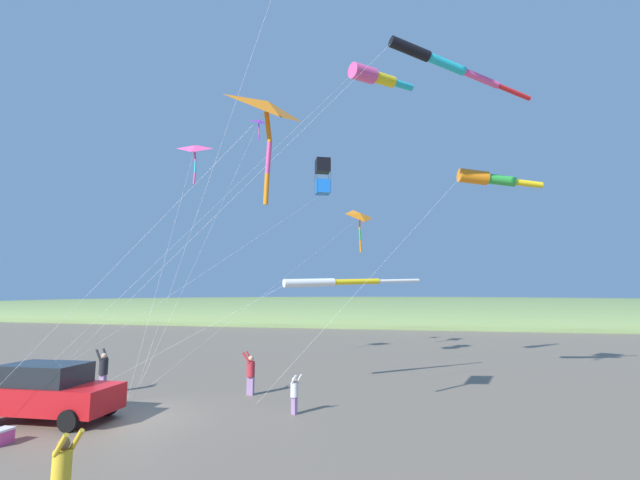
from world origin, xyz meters
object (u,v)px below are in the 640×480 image
kite_windsock_green_low_center (443,63)px  kite_windsock_rainbow_low_near (374,77)px  parked_car (50,391)px  person_adult_flyer (62,473)px  person_child_grey_jacket (103,369)px  kite_windsock_red_high_left (488,179)px  kite_delta_purple_drifting (268,109)px  kite_windsock_white_trailing (335,282)px  kite_delta_black_fish_shape (259,123)px  kite_delta_teal_far_right (194,149)px  kite_box_small_distant (323,177)px  person_child_green_jacket (250,371)px  person_bystander_far (294,392)px  kite_delta_checkered_midright (360,217)px

kite_windsock_green_low_center → kite_windsock_rainbow_low_near: 5.50m
parked_car → person_adult_flyer: size_ratio=2.60×
person_child_grey_jacket → kite_windsock_red_high_left: size_ratio=0.15×
kite_windsock_red_high_left → kite_delta_purple_drifting: kite_delta_purple_drifting is taller
kite_windsock_white_trailing → kite_windsock_red_high_left: bearing=102.3°
kite_windsock_rainbow_low_near → kite_delta_black_fish_shape: bearing=-120.4°
kite_windsock_green_low_center → person_adult_flyer: bearing=-35.7°
kite_windsock_green_low_center → kite_delta_teal_far_right: 15.47m
parked_car → kite_box_small_distant: bearing=151.3°
person_child_grey_jacket → kite_windsock_rainbow_low_near: 19.32m
parked_car → person_child_green_jacket: (-5.07, 5.10, 0.01)m
parked_car → kite_windsock_red_high_left: size_ratio=0.36×
kite_windsock_rainbow_low_near → kite_delta_teal_far_right: 11.61m
person_child_grey_jacket → person_bystander_far: 9.02m
kite_windsock_white_trailing → kite_windsock_rainbow_low_near: kite_windsock_rainbow_low_near is taller
kite_delta_checkered_midright → kite_delta_black_fish_shape: bearing=-49.1°
kite_box_small_distant → kite_delta_teal_far_right: bearing=-77.8°
parked_car → kite_windsock_white_trailing: 11.96m
person_bystander_far → kite_box_small_distant: size_ratio=0.10×
kite_windsock_white_trailing → kite_box_small_distant: bearing=-159.0°
person_adult_flyer → kite_delta_checkered_midright: size_ratio=0.11×
person_child_grey_jacket → kite_windsock_green_low_center: size_ratio=0.10×
kite_delta_teal_far_right → kite_delta_black_fish_shape: size_ratio=0.83×
parked_car → kite_delta_teal_far_right: (-10.37, -1.13, 12.20)m
person_child_grey_jacket → kite_windsock_white_trailing: kite_windsock_white_trailing is taller
kite_delta_purple_drifting → kite_windsock_rainbow_low_near: size_ratio=0.66×
parked_car → kite_windsock_red_high_left: bearing=121.1°
person_child_grey_jacket → kite_box_small_distant: kite_box_small_distant is taller
kite_box_small_distant → person_child_green_jacket: bearing=-12.2°
kite_box_small_distant → kite_delta_black_fish_shape: bearing=-113.0°
kite_windsock_white_trailing → kite_box_small_distant: kite_box_small_distant is taller
person_child_grey_jacket → person_adult_flyer: bearing=37.2°
kite_delta_purple_drifting → kite_windsock_rainbow_low_near: kite_windsock_rainbow_low_near is taller
parked_car → kite_delta_black_fish_shape: 20.84m
parked_car → person_child_green_jacket: 7.19m
kite_delta_teal_far_right → person_child_grey_jacket: bearing=-0.3°
person_child_grey_jacket → kite_windsock_green_low_center: 19.49m
person_child_green_jacket → kite_box_small_distant: bearing=167.8°
person_bystander_far → kite_windsock_white_trailing: bearing=174.9°
kite_windsock_green_low_center → kite_delta_purple_drifting: kite_windsock_green_low_center is taller
parked_car → person_adult_flyer: parked_car is taller
kite_delta_black_fish_shape → person_child_grey_jacket: bearing=-14.3°
person_child_green_jacket → kite_delta_checkered_midright: kite_delta_checkered_midright is taller
parked_car → kite_box_small_distant: size_ratio=0.33×
kite_delta_checkered_midright → person_child_green_jacket: bearing=-10.4°
person_child_green_jacket → kite_box_small_distant: (-6.97, 1.51, 10.36)m
person_child_grey_jacket → kite_delta_purple_drifting: (4.45, 9.03, 8.79)m
kite_windsock_red_high_left → kite_delta_teal_far_right: 17.06m
kite_windsock_white_trailing → person_child_grey_jacket: bearing=-67.2°
kite_windsock_green_low_center → kite_windsock_white_trailing: (-2.58, -5.19, -9.06)m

